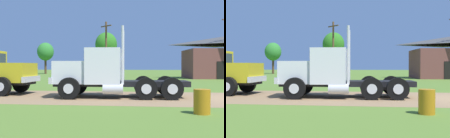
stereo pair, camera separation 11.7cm
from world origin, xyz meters
TOP-DOWN VIEW (x-y plane):
  - truck_foreground_white at (-6.49, 0.03)m, footprint 7.19×3.07m
  - steel_barrel at (-2.31, -4.73)m, footprint 0.56×0.56m
  - utility_pole_near at (-9.53, 23.29)m, footprint 1.69×1.62m
  - tree_left at (-24.67, 40.90)m, footprint 3.40×3.40m
  - tree_mid at (-11.14, 34.87)m, footprint 3.93×3.93m

SIDE VIEW (x-z plane):
  - steel_barrel at x=-2.31m, z-range 0.00..0.85m
  - truck_foreground_white at x=-6.49m, z-range -0.57..3.09m
  - utility_pole_near at x=-9.53m, z-range 0.25..7.98m
  - tree_left at x=-24.67m, z-range 1.32..7.78m
  - tree_mid at x=-11.14m, z-range 1.64..9.31m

